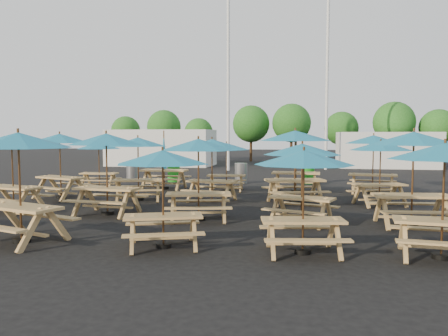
% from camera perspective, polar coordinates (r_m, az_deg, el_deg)
% --- Properties ---
extents(ground, '(120.00, 120.00, 0.00)m').
position_cam_1_polar(ground, '(15.35, -1.01, -4.51)').
color(ground, black).
rests_on(ground, ground).
extents(picnic_unit_1, '(2.66, 2.66, 2.31)m').
position_cam_1_polar(picnic_unit_1, '(14.89, -25.99, 2.55)').
color(picnic_unit_1, tan).
rests_on(picnic_unit_1, ground).
extents(picnic_unit_2, '(2.92, 2.92, 2.43)m').
position_cam_1_polar(picnic_unit_2, '(17.24, -20.67, 3.23)').
color(picnic_unit_2, tan).
rests_on(picnic_unit_2, ground).
extents(picnic_unit_3, '(2.08, 2.08, 2.06)m').
position_cam_1_polar(picnic_unit_3, '(20.09, -16.05, 2.54)').
color(picnic_unit_3, tan).
rests_on(picnic_unit_3, ground).
extents(picnic_unit_4, '(2.88, 2.88, 2.43)m').
position_cam_1_polar(picnic_unit_4, '(10.41, -25.26, 2.62)').
color(picnic_unit_4, tan).
rests_on(picnic_unit_4, ground).
extents(picnic_unit_5, '(2.48, 2.48, 2.42)m').
position_cam_1_polar(picnic_unit_5, '(13.26, -15.13, 3.12)').
color(picnic_unit_5, tan).
rests_on(picnic_unit_5, ground).
extents(picnic_unit_6, '(2.70, 2.70, 2.29)m').
position_cam_1_polar(picnic_unit_6, '(15.92, -11.18, 2.95)').
color(picnic_unit_6, tan).
rests_on(picnic_unit_6, ground).
extents(picnic_unit_7, '(2.04, 1.79, 2.55)m').
position_cam_1_polar(picnic_unit_7, '(19.26, -7.83, 0.37)').
color(picnic_unit_7, tan).
rests_on(picnic_unit_7, ground).
extents(picnic_unit_8, '(2.47, 2.47, 2.05)m').
position_cam_1_polar(picnic_unit_8, '(9.08, -8.02, 0.76)').
color(picnic_unit_8, tan).
rests_on(picnic_unit_8, ground).
extents(picnic_unit_9, '(2.56, 2.56, 2.27)m').
position_cam_1_polar(picnic_unit_9, '(11.95, -3.37, 2.52)').
color(picnic_unit_9, tan).
rests_on(picnic_unit_9, ground).
extents(picnic_unit_10, '(2.48, 2.48, 2.23)m').
position_cam_1_polar(picnic_unit_10, '(15.40, -1.58, 2.79)').
color(picnic_unit_10, tan).
rests_on(picnic_unit_10, ground).
extents(picnic_unit_11, '(2.06, 2.06, 2.05)m').
position_cam_1_polar(picnic_unit_11, '(18.40, 0.32, 2.51)').
color(picnic_unit_11, tan).
rests_on(picnic_unit_11, ground).
extents(picnic_unit_12, '(2.26, 2.26, 2.07)m').
position_cam_1_polar(picnic_unit_12, '(8.66, 10.38, 0.64)').
color(picnic_unit_12, tan).
rests_on(picnic_unit_12, ground).
extents(picnic_unit_13, '(2.58, 2.58, 2.14)m').
position_cam_1_polar(picnic_unit_13, '(11.64, 10.18, 1.87)').
color(picnic_unit_13, tan).
rests_on(picnic_unit_13, ground).
extents(picnic_unit_14, '(2.98, 2.98, 2.53)m').
position_cam_1_polar(picnic_unit_14, '(15.03, 9.28, 3.69)').
color(picnic_unit_14, tan).
rests_on(picnic_unit_14, ground).
extents(picnic_unit_15, '(2.43, 2.43, 2.49)m').
position_cam_1_polar(picnic_unit_15, '(18.19, 9.43, 3.64)').
color(picnic_unit_15, tan).
rests_on(picnic_unit_15, ground).
extents(picnic_unit_16, '(2.32, 2.32, 2.22)m').
position_cam_1_polar(picnic_unit_16, '(9.13, 26.88, 1.26)').
color(picnic_unit_16, tan).
rests_on(picnic_unit_16, ground).
extents(picnic_unit_17, '(2.53, 2.53, 2.46)m').
position_cam_1_polar(picnic_unit_17, '(12.15, 23.54, 2.97)').
color(picnic_unit_17, tan).
rests_on(picnic_unit_17, ground).
extents(picnic_unit_18, '(2.62, 2.62, 2.17)m').
position_cam_1_polar(picnic_unit_18, '(15.40, 19.78, 2.33)').
color(picnic_unit_18, tan).
rests_on(picnic_unit_18, ground).
extents(picnic_unit_19, '(2.58, 2.58, 2.37)m').
position_cam_1_polar(picnic_unit_19, '(18.47, 18.95, 3.18)').
color(picnic_unit_19, tan).
rests_on(picnic_unit_19, ground).
extents(waste_bin_0, '(0.62, 0.62, 0.99)m').
position_cam_1_polar(waste_bin_0, '(22.92, -11.87, -0.45)').
color(waste_bin_0, gray).
rests_on(waste_bin_0, ground).
extents(waste_bin_1, '(0.62, 0.62, 0.99)m').
position_cam_1_polar(waste_bin_1, '(22.35, -6.58, -0.51)').
color(waste_bin_1, '#198818').
rests_on(waste_bin_1, ground).
extents(waste_bin_2, '(0.62, 0.62, 0.99)m').
position_cam_1_polar(waste_bin_2, '(21.45, 2.24, -0.68)').
color(waste_bin_2, gray).
rests_on(waste_bin_2, ground).
extents(waste_bin_3, '(0.62, 0.62, 0.99)m').
position_cam_1_polar(waste_bin_3, '(21.60, 10.94, -0.72)').
color(waste_bin_3, '#198818').
rests_on(waste_bin_3, ground).
extents(mast_0, '(0.20, 0.20, 12.00)m').
position_cam_1_polar(mast_0, '(29.53, 0.56, 11.37)').
color(mast_0, silver).
rests_on(mast_0, ground).
extents(mast_1, '(0.20, 0.20, 12.00)m').
position_cam_1_polar(mast_1, '(31.13, 13.31, 10.89)').
color(mast_1, silver).
rests_on(mast_1, ground).
extents(event_tent_0, '(8.00, 4.00, 2.80)m').
position_cam_1_polar(event_tent_0, '(34.67, -8.13, 2.65)').
color(event_tent_0, silver).
rests_on(event_tent_0, ground).
extents(event_tent_1, '(7.00, 4.00, 2.60)m').
position_cam_1_polar(event_tent_1, '(34.42, 20.43, 2.25)').
color(event_tent_1, silver).
rests_on(event_tent_1, ground).
extents(tree_0, '(2.80, 2.80, 4.24)m').
position_cam_1_polar(tree_0, '(43.60, -12.72, 4.78)').
color(tree_0, '#382314').
rests_on(tree_0, ground).
extents(tree_1, '(3.11, 3.11, 4.72)m').
position_cam_1_polar(tree_1, '(40.82, -7.85, 5.34)').
color(tree_1, '#382314').
rests_on(tree_1, ground).
extents(tree_2, '(2.59, 2.59, 3.93)m').
position_cam_1_polar(tree_2, '(39.65, -3.33, 4.65)').
color(tree_2, '#382314').
rests_on(tree_2, ground).
extents(tree_3, '(3.36, 3.36, 5.09)m').
position_cam_1_polar(tree_3, '(39.89, 3.55, 5.76)').
color(tree_3, '#382314').
rests_on(tree_3, ground).
extents(tree_4, '(3.41, 3.41, 5.17)m').
position_cam_1_polar(tree_4, '(39.16, 8.81, 5.83)').
color(tree_4, '#382314').
rests_on(tree_4, ground).
extents(tree_5, '(2.94, 2.94, 4.45)m').
position_cam_1_polar(tree_5, '(39.68, 15.10, 5.01)').
color(tree_5, '#382314').
rests_on(tree_5, ground).
extents(tree_6, '(3.38, 3.38, 5.13)m').
position_cam_1_polar(tree_6, '(38.47, 21.32, 5.57)').
color(tree_6, '#382314').
rests_on(tree_6, ground).
extents(tree_7, '(2.95, 2.95, 4.48)m').
position_cam_1_polar(tree_7, '(39.27, 26.17, 4.76)').
color(tree_7, '#382314').
rests_on(tree_7, ground).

